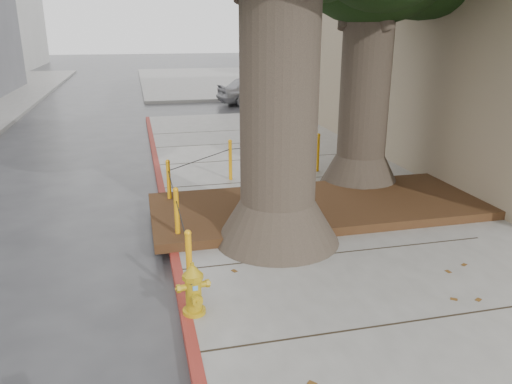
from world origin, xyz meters
TOP-DOWN VIEW (x-y plane):
  - ground at (0.00, 0.00)m, footprint 140.00×140.00m
  - sidewalk_far at (6.00, 30.00)m, footprint 16.00×20.00m
  - curb_red at (-2.00, 2.50)m, footprint 0.14×26.00m
  - planter_bed at (0.90, 3.90)m, footprint 6.40×2.60m
  - building_side_white at (16.00, 26.00)m, footprint 10.00×10.00m
  - bollard_ring at (-0.87, 4.38)m, footprint 3.79×5.39m
  - fire_hydrant at (-1.90, 0.80)m, footprint 0.36×0.34m
  - car_silver at (3.36, 18.95)m, footprint 4.08×2.03m
  - car_red at (7.13, 18.94)m, footprint 3.91×1.58m

SIDE VIEW (x-z plane):
  - ground at x=0.00m, z-range 0.00..0.00m
  - sidewalk_far at x=6.00m, z-range 0.00..0.15m
  - curb_red at x=-2.00m, z-range -0.01..0.15m
  - planter_bed at x=0.90m, z-range 0.15..0.31m
  - fire_hydrant at x=-1.90m, z-range 0.14..0.82m
  - car_red at x=7.13m, z-range 0.00..1.26m
  - bollard_ring at x=-0.87m, z-range 0.19..1.14m
  - car_silver at x=3.36m, z-range 0.00..1.34m
  - building_side_white at x=16.00m, z-range 0.00..9.00m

